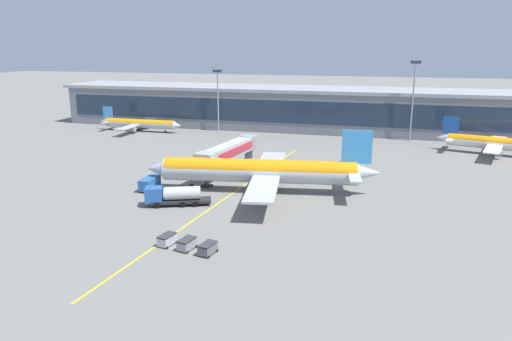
% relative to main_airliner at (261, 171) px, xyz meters
% --- Properties ---
extents(ground_plane, '(700.00, 700.00, 0.00)m').
position_rel_main_airliner_xyz_m(ground_plane, '(-0.43, -4.94, -3.92)').
color(ground_plane, slate).
extents(apron_lead_in_line, '(8.68, 79.59, 0.01)m').
position_rel_main_airliner_xyz_m(apron_lead_in_line, '(-4.72, -2.94, -3.91)').
color(apron_lead_in_line, yellow).
rests_on(apron_lead_in_line, ground_plane).
extents(terminal_building, '(193.22, 21.45, 13.06)m').
position_rel_main_airliner_xyz_m(terminal_building, '(11.63, 69.01, 2.63)').
color(terminal_building, slate).
rests_on(terminal_building, ground_plane).
extents(main_airliner, '(42.71, 33.97, 11.77)m').
position_rel_main_airliner_xyz_m(main_airliner, '(0.00, 0.00, 0.00)').
color(main_airliner, '#B2B7BC').
rests_on(main_airliner, ground_plane).
extents(jet_bridge, '(6.70, 22.62, 6.61)m').
position_rel_main_airliner_xyz_m(jet_bridge, '(-9.25, 10.44, 1.00)').
color(jet_bridge, '#B2B7BC').
rests_on(jet_bridge, ground_plane).
extents(fuel_tanker, '(10.95, 6.36, 3.25)m').
position_rel_main_airliner_xyz_m(fuel_tanker, '(-12.04, -11.29, -2.17)').
color(fuel_tanker, '#232326').
rests_on(fuel_tanker, ground_plane).
extents(crew_van, '(2.16, 5.01, 2.30)m').
position_rel_main_airliner_xyz_m(crew_van, '(-20.10, -4.31, -2.60)').
color(crew_van, '#285B9E').
rests_on(crew_van, ground_plane).
extents(baggage_cart_0, '(2.05, 2.89, 1.48)m').
position_rel_main_airliner_xyz_m(baggage_cart_0, '(-5.96, -26.41, -3.13)').
color(baggage_cart_0, '#B2B7BC').
rests_on(baggage_cart_0, ground_plane).
extents(baggage_cart_1, '(2.05, 2.89, 1.48)m').
position_rel_main_airliner_xyz_m(baggage_cart_1, '(-2.81, -27.01, -3.13)').
color(baggage_cart_1, gray).
rests_on(baggage_cart_1, ground_plane).
extents(baggage_cart_2, '(2.05, 2.89, 1.48)m').
position_rel_main_airliner_xyz_m(baggage_cart_2, '(0.33, -27.61, -3.13)').
color(baggage_cart_2, '#595B60').
rests_on(baggage_cart_2, ground_plane).
extents(commuter_jet_far, '(27.97, 22.13, 7.34)m').
position_rel_main_airliner_xyz_m(commuter_jet_far, '(-52.41, 50.45, -1.44)').
color(commuter_jet_far, '#B2B7BC').
rests_on(commuter_jet_far, ground_plane).
extents(commuter_jet_near, '(29.35, 23.46, 8.53)m').
position_rel_main_airliner_xyz_m(commuter_jet_near, '(48.25, 43.99, -1.01)').
color(commuter_jet_near, white).
rests_on(commuter_jet_near, ground_plane).
extents(apron_light_mast_1, '(2.80, 0.50, 18.86)m').
position_rel_main_airliner_xyz_m(apron_light_mast_1, '(-28.85, 57.05, 7.40)').
color(apron_light_mast_1, gray).
rests_on(apron_light_mast_1, ground_plane).
extents(apron_light_mast_2, '(2.80, 0.50, 21.97)m').
position_rel_main_airliner_xyz_m(apron_light_mast_2, '(27.98, 57.05, 9.03)').
color(apron_light_mast_2, gray).
rests_on(apron_light_mast_2, ground_plane).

